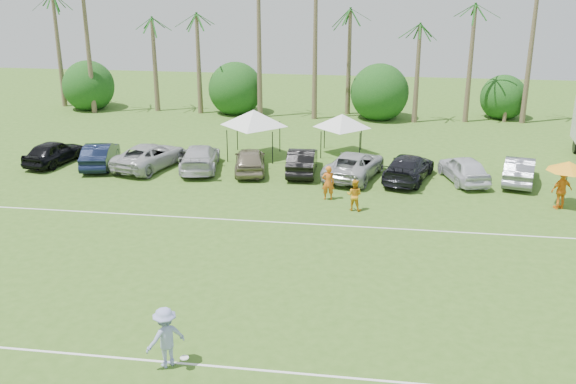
# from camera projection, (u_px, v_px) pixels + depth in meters

# --- Properties ---
(field_lines) EXTENTS (80.00, 12.10, 0.01)m
(field_lines) POSITION_uv_depth(u_px,v_px,m) (216.00, 276.00, 25.48)
(field_lines) COLOR white
(field_lines) RESTS_ON ground
(palm_tree_0) EXTENTS (2.40, 2.40, 8.90)m
(palm_tree_0) POSITION_uv_depth(u_px,v_px,m) (48.00, 20.00, 54.09)
(palm_tree_0) COLOR brown
(palm_tree_0) RESTS_ON ground
(palm_tree_1) EXTENTS (2.40, 2.40, 9.90)m
(palm_tree_1) POSITION_uv_depth(u_px,v_px,m) (103.00, 10.00, 53.11)
(palm_tree_1) COLOR brown
(palm_tree_1) RESTS_ON ground
(palm_tree_2) EXTENTS (2.40, 2.40, 10.90)m
(palm_tree_2) POSITION_uv_depth(u_px,v_px,m) (161.00, 0.00, 52.14)
(palm_tree_2) COLOR brown
(palm_tree_2) RESTS_ON ground
(palm_tree_4) EXTENTS (2.40, 2.40, 8.90)m
(palm_tree_4) POSITION_uv_depth(u_px,v_px,m) (258.00, 23.00, 51.62)
(palm_tree_4) COLOR brown
(palm_tree_4) RESTS_ON ground
(palm_tree_5) EXTENTS (2.40, 2.40, 9.90)m
(palm_tree_5) POSITION_uv_depth(u_px,v_px,m) (307.00, 12.00, 50.78)
(palm_tree_5) COLOR brown
(palm_tree_5) RESTS_ON ground
(palm_tree_6) EXTENTS (2.40, 2.40, 10.90)m
(palm_tree_6) POSITION_uv_depth(u_px,v_px,m) (358.00, 1.00, 49.95)
(palm_tree_6) COLOR brown
(palm_tree_6) RESTS_ON ground
(palm_tree_8) EXTENTS (2.40, 2.40, 8.90)m
(palm_tree_8) POSITION_uv_depth(u_px,v_px,m) (475.00, 25.00, 49.28)
(palm_tree_8) COLOR brown
(palm_tree_8) RESTS_ON ground
(palm_tree_9) EXTENTS (2.40, 2.40, 9.90)m
(palm_tree_9) POSITION_uv_depth(u_px,v_px,m) (544.00, 14.00, 48.31)
(palm_tree_9) COLOR brown
(palm_tree_9) RESTS_ON ground
(bush_tree_0) EXTENTS (4.00, 4.00, 4.00)m
(bush_tree_0) POSITION_uv_depth(u_px,v_px,m) (94.00, 86.00, 56.47)
(bush_tree_0) COLOR brown
(bush_tree_0) RESTS_ON ground
(bush_tree_1) EXTENTS (4.00, 4.00, 4.00)m
(bush_tree_1) POSITION_uv_depth(u_px,v_px,m) (238.00, 90.00, 54.69)
(bush_tree_1) COLOR brown
(bush_tree_1) RESTS_ON ground
(bush_tree_2) EXTENTS (4.00, 4.00, 4.00)m
(bush_tree_2) POSITION_uv_depth(u_px,v_px,m) (379.00, 94.00, 53.04)
(bush_tree_2) COLOR brown
(bush_tree_2) RESTS_ON ground
(bush_tree_3) EXTENTS (4.00, 4.00, 4.00)m
(bush_tree_3) POSITION_uv_depth(u_px,v_px,m) (504.00, 97.00, 51.67)
(bush_tree_3) COLOR brown
(bush_tree_3) RESTS_ON ground
(sideline_player_a) EXTENTS (0.73, 0.53, 1.84)m
(sideline_player_a) POSITION_uv_depth(u_px,v_px,m) (328.00, 183.00, 33.70)
(sideline_player_a) COLOR orange
(sideline_player_a) RESTS_ON ground
(sideline_player_b) EXTENTS (0.90, 0.77, 1.62)m
(sideline_player_b) POSITION_uv_depth(u_px,v_px,m) (354.00, 195.00, 32.19)
(sideline_player_b) COLOR orange
(sideline_player_b) RESTS_ON ground
(sideline_player_c) EXTENTS (1.23, 0.84, 1.95)m
(sideline_player_c) POSITION_uv_depth(u_px,v_px,m) (562.00, 191.00, 32.34)
(sideline_player_c) COLOR orange
(sideline_player_c) RESTS_ON ground
(canopy_tent_left) EXTENTS (4.45, 4.45, 3.61)m
(canopy_tent_left) POSITION_uv_depth(u_px,v_px,m) (254.00, 110.00, 40.75)
(canopy_tent_left) COLOR black
(canopy_tent_left) RESTS_ON ground
(canopy_tent_right) EXTENTS (3.86, 3.86, 3.12)m
(canopy_tent_right) POSITION_uv_depth(u_px,v_px,m) (342.00, 114.00, 41.48)
(canopy_tent_right) COLOR black
(canopy_tent_right) RESTS_ON ground
(market_umbrella) EXTENTS (2.17, 2.17, 2.42)m
(market_umbrella) POSITION_uv_depth(u_px,v_px,m) (569.00, 166.00, 32.26)
(market_umbrella) COLOR black
(market_umbrella) RESTS_ON ground
(frisbee_player) EXTENTS (1.44, 1.41, 1.96)m
(frisbee_player) POSITION_uv_depth(u_px,v_px,m) (166.00, 337.00, 19.42)
(frisbee_player) COLOR #929BD0
(frisbee_player) RESTS_ON ground
(parked_car_0) EXTENTS (2.55, 4.69, 1.51)m
(parked_car_0) POSITION_uv_depth(u_px,v_px,m) (54.00, 152.00, 39.94)
(parked_car_0) COLOR black
(parked_car_0) RESTS_ON ground
(parked_car_1) EXTENTS (2.53, 4.83, 1.51)m
(parked_car_1) POSITION_uv_depth(u_px,v_px,m) (100.00, 155.00, 39.38)
(parked_car_1) COLOR black
(parked_car_1) RESTS_ON ground
(parked_car_2) EXTENTS (3.83, 5.91, 1.51)m
(parked_car_2) POSITION_uv_depth(u_px,v_px,m) (150.00, 156.00, 39.18)
(parked_car_2) COLOR #AFAFB0
(parked_car_2) RESTS_ON ground
(parked_car_3) EXTENTS (2.95, 5.49, 1.51)m
(parked_car_3) POSITION_uv_depth(u_px,v_px,m) (200.00, 157.00, 38.85)
(parked_car_3) COLOR #BBBBBF
(parked_car_3) RESTS_ON ground
(parked_car_4) EXTENTS (2.59, 4.70, 1.51)m
(parked_car_4) POSITION_uv_depth(u_px,v_px,m) (250.00, 160.00, 38.31)
(parked_car_4) COLOR #786E56
(parked_car_4) RESTS_ON ground
(parked_car_5) EXTENTS (1.83, 4.67, 1.51)m
(parked_car_5) POSITION_uv_depth(u_px,v_px,m) (302.00, 161.00, 38.15)
(parked_car_5) COLOR black
(parked_car_5) RESTS_ON ground
(parked_car_6) EXTENTS (3.80, 5.90, 1.51)m
(parked_car_6) POSITION_uv_depth(u_px,v_px,m) (354.00, 165.00, 37.37)
(parked_car_6) COLOR #A9AAAC
(parked_car_6) RESTS_ON ground
(parked_car_7) EXTENTS (3.48, 5.60, 1.51)m
(parked_car_7) POSITION_uv_depth(u_px,v_px,m) (409.00, 168.00, 36.85)
(parked_car_7) COLOR black
(parked_car_7) RESTS_ON ground
(parked_car_8) EXTENTS (2.94, 4.76, 1.51)m
(parked_car_8) POSITION_uv_depth(u_px,v_px,m) (464.00, 169.00, 36.61)
(parked_car_8) COLOR silver
(parked_car_8) RESTS_ON ground
(parked_car_9) EXTENTS (2.62, 4.84, 1.51)m
(parked_car_9) POSITION_uv_depth(u_px,v_px,m) (519.00, 170.00, 36.43)
(parked_car_9) COLOR slate
(parked_car_9) RESTS_ON ground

